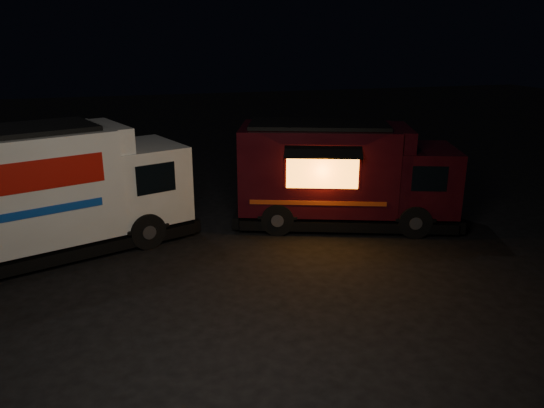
{
  "coord_description": "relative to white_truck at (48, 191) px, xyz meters",
  "views": [
    {
      "loc": [
        -1.77,
        -10.31,
        5.29
      ],
      "look_at": [
        1.72,
        2.0,
        1.18
      ],
      "focal_mm": 35.0,
      "sensor_mm": 36.0,
      "label": 1
    }
  ],
  "objects": [
    {
      "name": "white_truck",
      "position": [
        0.0,
        0.0,
        0.0
      ],
      "size": [
        7.55,
        4.72,
        3.24
      ],
      "primitive_type": null,
      "rotation": [
        0.0,
        0.0,
        0.35
      ],
      "color": "silver",
      "rests_on": "ground"
    },
    {
      "name": "ground",
      "position": [
        3.67,
        -3.18,
        -1.62
      ],
      "size": [
        80.0,
        80.0,
        0.0
      ],
      "primitive_type": "plane",
      "color": "black",
      "rests_on": "ground"
    },
    {
      "name": "red_truck",
      "position": [
        7.95,
        0.03,
        -0.14
      ],
      "size": [
        6.78,
        4.29,
        2.96
      ],
      "primitive_type": null,
      "rotation": [
        0.0,
        0.0,
        -0.33
      ],
      "color": "#35090E",
      "rests_on": "ground"
    }
  ]
}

